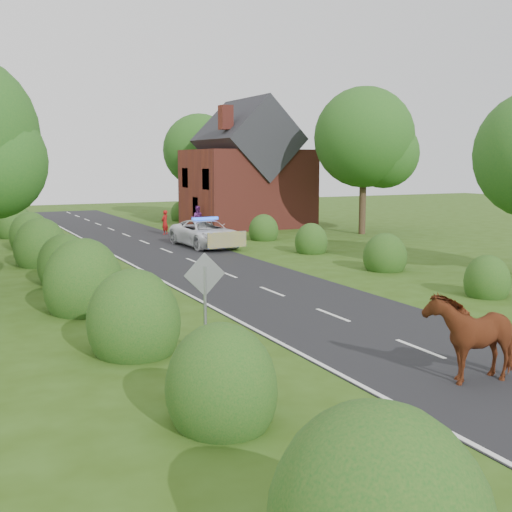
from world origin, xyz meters
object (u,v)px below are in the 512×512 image
police_van (205,233)px  pedestrian_purple (197,218)px  road_sign (205,289)px  pedestrian_red (165,222)px  cow (472,342)px

police_van → pedestrian_purple: bearing=69.3°
road_sign → police_van: (7.50, 18.66, -0.91)m
road_sign → pedestrian_red: 26.31m
cow → pedestrian_purple: pedestrian_purple is taller
cow → pedestrian_purple: size_ratio=1.34×
road_sign → pedestrian_red: road_sign is taller
road_sign → cow: (4.59, -4.14, -0.85)m
police_van → cow: bearing=-99.9°
road_sign → pedestrian_purple: road_sign is taller
cow → police_van: (2.91, 22.79, -0.06)m
pedestrian_red → pedestrian_purple: (2.71, 1.26, 0.06)m
road_sign → cow: 6.24m
police_van → pedestrian_red: (-0.16, 6.60, 0.05)m
road_sign → police_van: road_sign is taller
cow → police_van: size_ratio=0.41×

